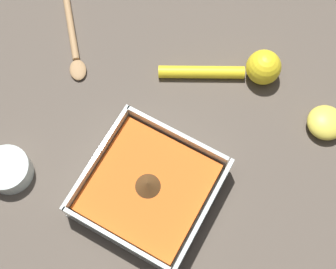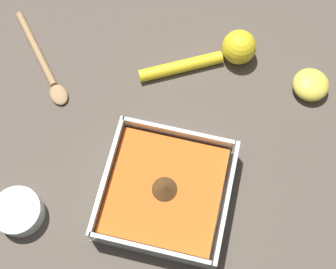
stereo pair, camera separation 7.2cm
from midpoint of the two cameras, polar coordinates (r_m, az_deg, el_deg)
ground_plane at (r=0.72m, az=-3.63°, el=-9.24°), size 4.00×4.00×0.00m
square_dish at (r=0.70m, az=-3.19°, el=-7.48°), size 0.18×0.18×0.06m
spice_bowl at (r=0.74m, az=-20.40°, el=-9.22°), size 0.07×0.07×0.03m
lemon_squeezer at (r=0.79m, az=4.31°, el=9.70°), size 0.12×0.19×0.06m
lemon_half at (r=0.79m, az=14.58°, el=5.58°), size 0.06×0.06×0.03m
wooden_spoon at (r=0.84m, az=-17.38°, el=8.00°), size 0.16×0.15×0.01m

